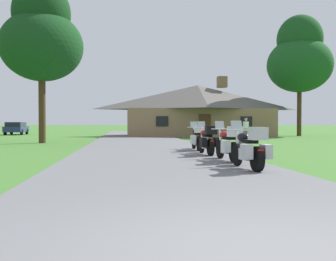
{
  "coord_description": "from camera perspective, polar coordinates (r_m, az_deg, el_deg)",
  "views": [
    {
      "loc": [
        -1.1,
        -3.48,
        1.28
      ],
      "look_at": [
        1.2,
        16.9,
        0.89
      ],
      "focal_mm": 41.08,
      "sensor_mm": 36.0,
      "label": 1
    }
  ],
  "objects": [
    {
      "name": "asphalt_driveway",
      "position": [
        21.54,
        -3.51,
        -2.24
      ],
      "size": [
        6.4,
        80.0,
        0.06
      ],
      "primitive_type": "cube",
      "color": "slate",
      "rests_on": "ground"
    },
    {
      "name": "motorcycle_red_third_in_row",
      "position": [
        14.97,
        5.87,
        -1.49
      ],
      "size": [
        0.75,
        2.08,
        1.3
      ],
      "rotation": [
        0.0,
        0.0,
        0.04
      ],
      "color": "black",
      "rests_on": "asphalt_driveway"
    },
    {
      "name": "bystander_white_shirt_near_lodge",
      "position": [
        30.88,
        11.48,
        0.45
      ],
      "size": [
        0.52,
        0.33,
        1.69
      ],
      "rotation": [
        0.0,
        0.0,
        3.51
      ],
      "color": "#75664C",
      "rests_on": "ground"
    },
    {
      "name": "tree_left_near",
      "position": [
        26.56,
        -18.24,
        13.08
      ],
      "size": [
        5.26,
        5.26,
        10.28
      ],
      "color": "#422D19",
      "rests_on": "ground"
    },
    {
      "name": "motorcycle_black_farthest_in_row",
      "position": [
        17.46,
        4.38,
        -1.12
      ],
      "size": [
        0.73,
        2.08,
        1.3
      ],
      "rotation": [
        0.0,
        0.0,
        -0.01
      ],
      "color": "black",
      "rests_on": "asphalt_driveway"
    },
    {
      "name": "ground_plane",
      "position": [
        23.54,
        -3.76,
        -2.03
      ],
      "size": [
        500.0,
        500.0,
        0.0
      ],
      "primitive_type": "plane",
      "color": "#42752D"
    },
    {
      "name": "motorcycle_red_second_in_row",
      "position": [
        12.57,
        9.08,
        -1.99
      ],
      "size": [
        0.79,
        2.08,
        1.3
      ],
      "rotation": [
        0.0,
        0.0,
        0.06
      ],
      "color": "black",
      "rests_on": "asphalt_driveway"
    },
    {
      "name": "motorcycle_black_nearest_to_camera",
      "position": [
        10.35,
        12.06,
        -2.65
      ],
      "size": [
        0.78,
        2.08,
        1.3
      ],
      "rotation": [
        0.0,
        0.0,
        0.06
      ],
      "color": "black",
      "rests_on": "asphalt_driveway"
    },
    {
      "name": "tree_right_of_lodge",
      "position": [
        41.19,
        18.94,
        10.21
      ],
      "size": [
        6.41,
        6.41,
        12.06
      ],
      "color": "#422D19",
      "rests_on": "ground"
    },
    {
      "name": "parked_navy_suv_far_left",
      "position": [
        46.02,
        -21.59,
        0.38
      ],
      "size": [
        2.09,
        4.69,
        1.4
      ],
      "rotation": [
        0.0,
        0.0,
        0.05
      ],
      "color": "navy",
      "rests_on": "ground"
    },
    {
      "name": "stone_lodge",
      "position": [
        38.43,
        4.4,
        3.06
      ],
      "size": [
        14.7,
        7.39,
        5.96
      ],
      "color": "#896B4C",
      "rests_on": "ground"
    }
  ]
}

